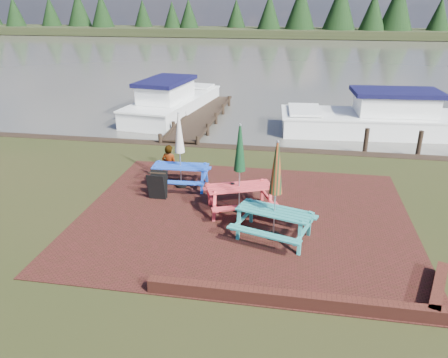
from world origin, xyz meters
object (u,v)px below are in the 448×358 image
picnic_table_blue (180,162)px  person (169,145)px  picnic_table_red (239,182)px  boat_jetty (172,103)px  chalkboard (158,185)px  boat_near (375,120)px  jetty (201,116)px  picnic_table_teal (275,206)px

picnic_table_blue → person: 1.89m
picnic_table_red → boat_jetty: bearing=93.0°
picnic_table_red → boat_jetty: picnic_table_red is taller
chalkboard → boat_near: 11.69m
jetty → boat_near: (8.30, -0.57, 0.34)m
boat_jetty → boat_near: (10.12, -1.72, -0.01)m
chalkboard → person: person is taller
picnic_table_blue → jetty: (-1.25, 8.57, -0.73)m
picnic_table_blue → boat_jetty: bearing=105.0°
picnic_table_teal → picnic_table_red: (-1.06, 1.36, -0.01)m
boat_jetty → person: size_ratio=4.94×
jetty → person: size_ratio=5.63×
picnic_table_teal → boat_jetty: size_ratio=0.32×
picnic_table_red → boat_jetty: (-5.14, 11.08, -0.42)m
picnic_table_teal → chalkboard: size_ratio=3.01×
picnic_table_teal → chalkboard: (-3.57, 1.75, -0.45)m
picnic_table_red → boat_near: size_ratio=0.30×
picnic_table_blue → boat_jetty: size_ratio=0.30×
picnic_table_red → person: 4.24m
picnic_table_teal → boat_near: bearing=86.9°
picnic_table_blue → boat_jetty: (-3.08, 9.71, -0.38)m
boat_near → person: bearing=124.6°
picnic_table_teal → boat_jetty: 13.91m
picnic_table_red → jetty: picnic_table_red is taller
jetty → person: (0.37, -6.89, 0.69)m
picnic_table_teal → picnic_table_blue: 4.15m
picnic_table_teal → jetty: size_ratio=0.28×
jetty → chalkboard: bearing=-85.2°
chalkboard → boat_jetty: (-2.63, 10.69, 0.03)m
boat_near → chalkboard: bearing=136.2°
chalkboard → boat_near: bearing=49.8°
boat_near → person: 10.14m
picnic_table_blue → person: bearing=115.2°
picnic_table_blue → boat_near: 10.66m
chalkboard → boat_jetty: size_ratio=0.11×
boat_jetty → boat_near: boat_jetty is taller
picnic_table_teal → boat_jetty: picnic_table_teal is taller
picnic_table_teal → picnic_table_red: bearing=145.1°
person → picnic_table_red: bearing=145.7°
jetty → picnic_table_teal: bearing=-68.8°
picnic_table_blue → boat_near: bearing=46.0°
picnic_table_red → picnic_table_teal: bearing=-73.8°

